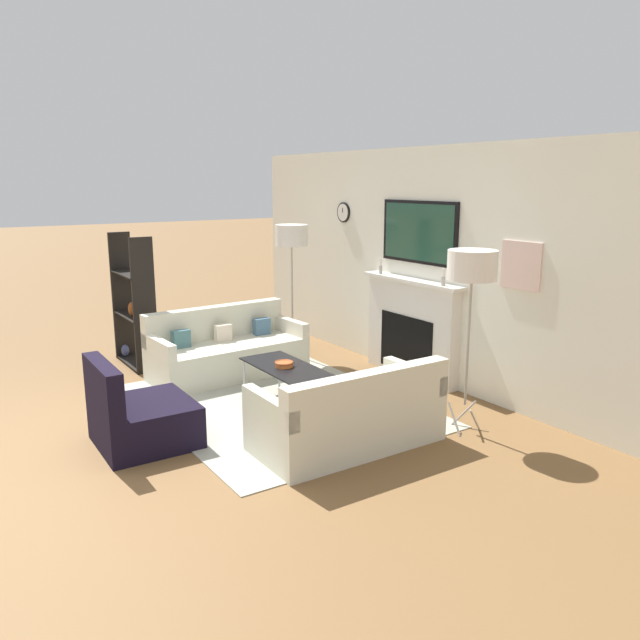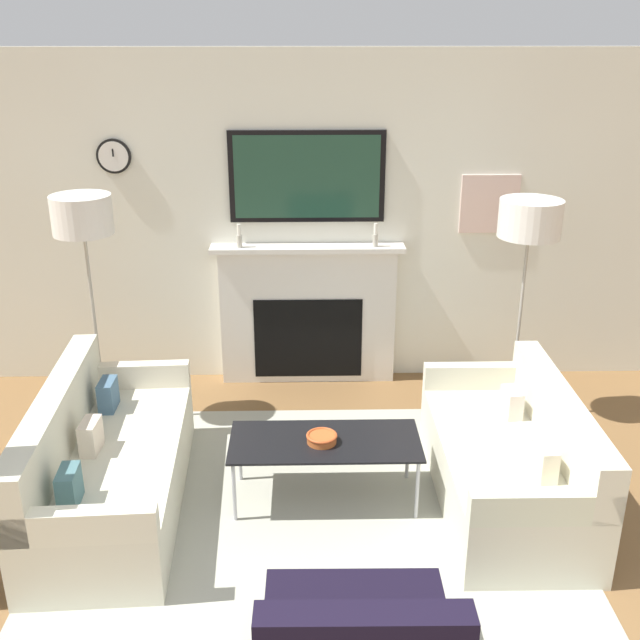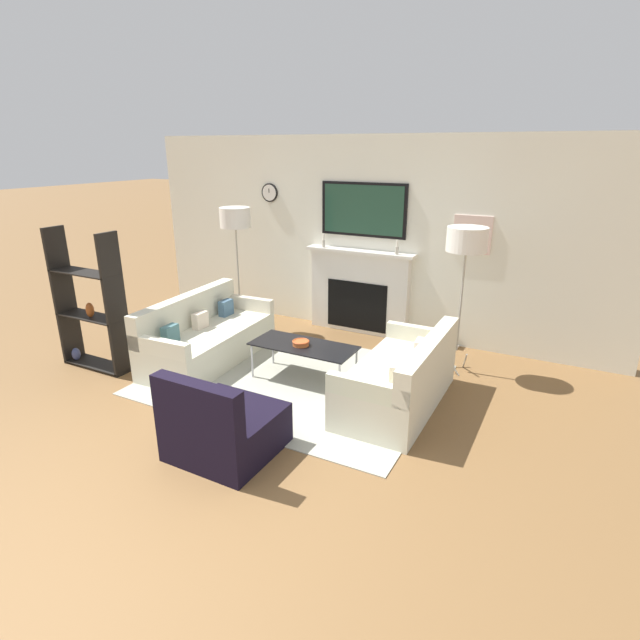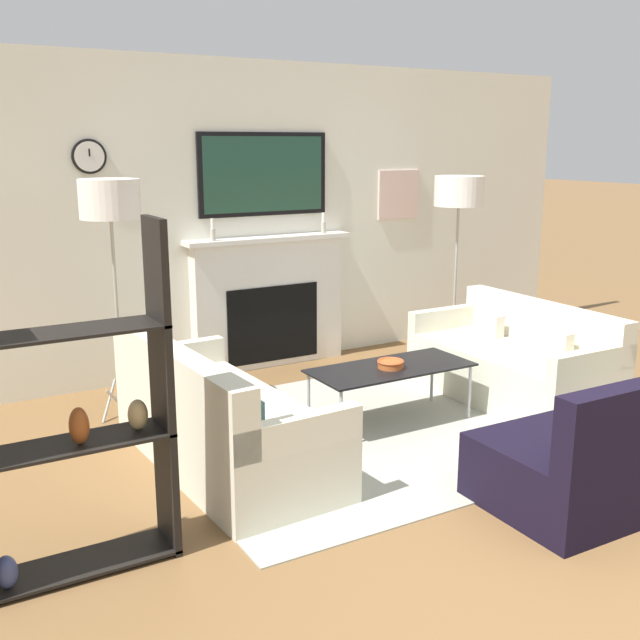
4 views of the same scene
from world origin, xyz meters
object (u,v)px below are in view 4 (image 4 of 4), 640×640
at_px(armchair, 572,467).
at_px(coffee_table, 391,370).
at_px(couch_left, 218,423).
at_px(couch_right, 515,365).
at_px(shelf_unit, 70,422).
at_px(floor_lamp_right, 459,193).
at_px(floor_lamp_left, 110,202).
at_px(decorative_bowl, 391,364).

bearing_deg(armchair, coffee_table, 93.55).
distance_m(couch_left, coffee_table, 1.37).
bearing_deg(couch_right, shelf_unit, -167.62).
bearing_deg(coffee_table, armchair, -86.45).
relative_size(coffee_table, floor_lamp_right, 0.69).
height_order(floor_lamp_left, floor_lamp_right, floor_lamp_left).
bearing_deg(shelf_unit, coffee_table, 19.17).
height_order(couch_right, floor_lamp_right, floor_lamp_right).
xyz_separation_m(floor_lamp_right, shelf_unit, (-3.88, -1.90, -0.80)).
bearing_deg(couch_left, floor_lamp_left, 105.02).
bearing_deg(couch_right, couch_left, -179.95).
xyz_separation_m(armchair, decorative_bowl, (-0.12, 1.57, 0.21)).
relative_size(armchair, coffee_table, 0.71).
distance_m(decorative_bowl, shelf_unit, 2.53).
height_order(floor_lamp_left, shelf_unit, floor_lamp_left).
distance_m(couch_right, decorative_bowl, 1.20).
distance_m(couch_left, floor_lamp_right, 3.31).
height_order(couch_right, coffee_table, couch_right).
distance_m(couch_left, shelf_unit, 1.38).
height_order(couch_right, armchair, armchair).
distance_m(decorative_bowl, floor_lamp_right, 2.15).
height_order(couch_left, couch_right, couch_left).
bearing_deg(armchair, couch_left, 133.54).
xyz_separation_m(coffee_table, shelf_unit, (-2.40, -0.84, 0.35)).
bearing_deg(coffee_table, couch_right, -2.53).
height_order(couch_right, decorative_bowl, couch_right).
relative_size(couch_right, coffee_table, 1.39).
height_order(couch_left, floor_lamp_left, floor_lamp_left).
distance_m(armchair, coffee_table, 1.60).
bearing_deg(shelf_unit, floor_lamp_left, 68.69).
xyz_separation_m(armchair, floor_lamp_left, (-1.76, 2.66, 1.34)).
bearing_deg(couch_right, coffee_table, 177.47).
distance_m(couch_right, armchair, 1.87).
distance_m(couch_right, floor_lamp_left, 3.32).
bearing_deg(shelf_unit, armchair, -16.81).
height_order(couch_left, armchair, same).
distance_m(decorative_bowl, floor_lamp_left, 2.27).
height_order(couch_right, floor_lamp_left, floor_lamp_left).
relative_size(floor_lamp_right, shelf_unit, 1.03).
xyz_separation_m(couch_right, floor_lamp_right, (0.31, 1.12, 1.28)).
xyz_separation_m(armchair, coffee_table, (-0.10, 1.59, 0.15)).
relative_size(armchair, shelf_unit, 0.51).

